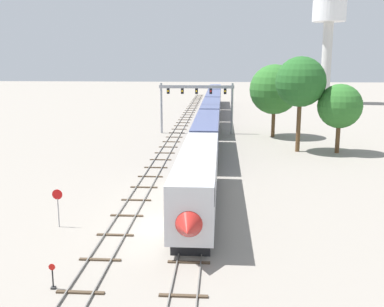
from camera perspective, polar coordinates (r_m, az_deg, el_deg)
name	(u,v)px	position (r m, az deg, el deg)	size (l,w,h in m)	color
ground_plane	(168,226)	(34.22, -3.03, -9.09)	(400.00, 400.00, 0.00)	gray
track_main	(213,119)	(92.53, 2.58, 4.38)	(2.60, 200.00, 0.16)	slate
track_near	(175,135)	(73.11, -2.08, 2.35)	(2.60, 160.00, 0.16)	slate
passenger_train	(211,115)	(78.26, 2.37, 4.86)	(3.04, 104.54, 4.80)	silver
signal_gantry	(197,97)	(74.14, 0.57, 7.13)	(12.10, 0.49, 8.19)	#999BA0
water_tower	(329,21)	(129.76, 16.73, 15.60)	(8.84, 8.84, 28.02)	beige
switch_stand	(53,280)	(26.58, -17.00, -14.88)	(0.36, 0.24, 1.46)	black
stop_sign	(58,203)	(34.87, -16.43, -5.91)	(0.76, 0.08, 2.88)	gray
trackside_tree_left	(274,89)	(72.00, 10.27, 7.88)	(7.65, 7.65, 11.23)	brown
trackside_tree_mid	(340,106)	(61.66, 17.99, 5.63)	(5.68, 5.68, 8.96)	brown
trackside_tree_right	(301,82)	(61.00, 13.42, 8.68)	(6.48, 6.48, 12.41)	brown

